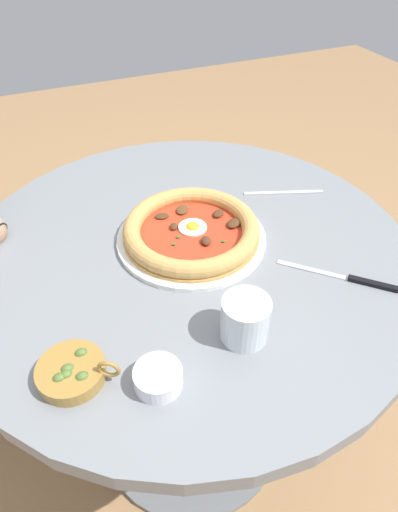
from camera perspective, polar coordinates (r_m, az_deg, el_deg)
ground_plane at (r=1.45m, az=-0.98°, el=-21.64°), size 6.00×6.00×0.02m
dining_table at (r=0.97m, az=-1.36°, el=-6.42°), size 0.89×0.89×0.73m
pizza_on_plate at (r=0.85m, az=-1.01°, el=3.27°), size 0.30×0.30×0.04m
water_glass at (r=0.68m, az=6.09°, el=-8.60°), size 0.08×0.08×0.08m
steak_knife at (r=0.82m, az=19.79°, el=-2.94°), size 0.16×0.16×0.01m
ramekin_capers at (r=0.64m, az=-5.43°, el=-15.66°), size 0.07×0.07×0.03m
olive_pan at (r=0.67m, az=-16.39°, el=-14.43°), size 0.12×0.10×0.05m
fork_utensil at (r=1.02m, az=11.07°, el=8.22°), size 0.17×0.07×0.00m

